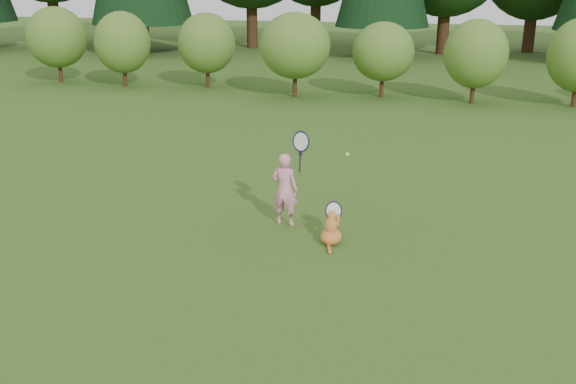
% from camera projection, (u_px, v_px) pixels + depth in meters
% --- Properties ---
extents(ground, '(100.00, 100.00, 0.00)m').
position_uv_depth(ground, '(260.00, 255.00, 9.02)').
color(ground, '#324F16').
rests_on(ground, ground).
extents(shrub_row, '(28.00, 3.00, 2.80)m').
position_uv_depth(shrub_row, '(379.00, 54.00, 20.50)').
color(shrub_row, '#466B21').
rests_on(shrub_row, ground).
extents(child, '(0.66, 0.37, 1.74)m').
position_uv_depth(child, '(285.00, 188.00, 9.96)').
color(child, pink).
rests_on(child, ground).
extents(cat, '(0.41, 0.75, 0.69)m').
position_uv_depth(cat, '(331.00, 226.00, 9.36)').
color(cat, '#C67726').
rests_on(cat, ground).
extents(tennis_ball, '(0.07, 0.07, 0.07)m').
position_uv_depth(tennis_ball, '(347.00, 154.00, 10.21)').
color(tennis_ball, gold).
rests_on(tennis_ball, ground).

